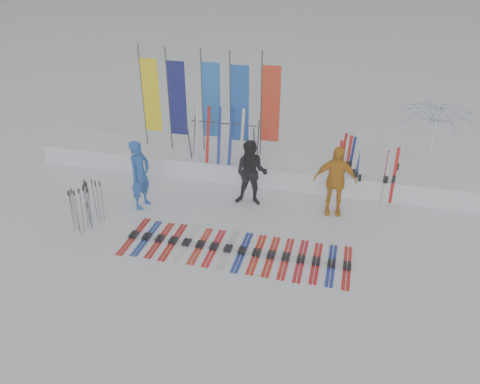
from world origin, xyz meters
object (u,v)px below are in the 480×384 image
(ski_rack, at_px, (224,136))
(tent_canopy, at_px, (431,143))
(person_yellow, at_px, (335,181))
(person_black, at_px, (251,173))
(ski_row, at_px, (235,250))
(person_blue, at_px, (140,175))

(ski_rack, bearing_deg, tent_canopy, 12.41)
(person_yellow, height_order, ski_rack, person_yellow)
(person_black, bearing_deg, tent_canopy, 26.58)
(person_yellow, xyz_separation_m, ski_row, (-2.09, -2.38, -0.93))
(person_yellow, relative_size, ski_rack, 0.95)
(ski_rack, bearing_deg, person_blue, -127.30)
(tent_canopy, distance_m, ski_rack, 6.19)
(ski_rack, bearing_deg, person_black, -49.75)
(person_black, distance_m, tent_canopy, 5.58)
(tent_canopy, relative_size, ski_rack, 1.33)
(person_black, height_order, ski_rack, person_black)
(tent_canopy, height_order, ski_row, tent_canopy)
(person_blue, bearing_deg, ski_rack, -25.14)
(person_yellow, xyz_separation_m, ski_rack, (-3.41, 1.33, 0.42))
(person_yellow, relative_size, ski_row, 0.36)
(person_blue, relative_size, person_yellow, 1.00)
(tent_canopy, bearing_deg, person_blue, -155.24)
(ski_row, bearing_deg, person_black, 93.62)
(person_blue, relative_size, ski_row, 0.36)
(tent_canopy, bearing_deg, ski_rack, -167.59)
(person_blue, bearing_deg, ski_row, -103.68)
(person_yellow, height_order, tent_canopy, tent_canopy)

